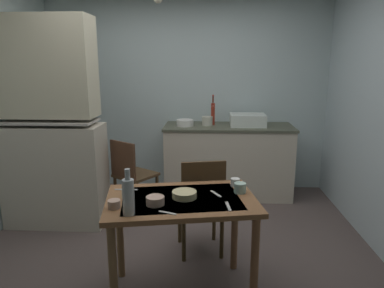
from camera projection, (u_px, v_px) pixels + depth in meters
ground_plane at (174, 253)px, 3.27m from camera, size 4.72×4.72×0.00m
wall_back at (187, 96)px, 4.81m from camera, size 3.82×0.10×2.54m
hutch_cabinet at (52, 132)px, 3.66m from camera, size 1.03×0.44×2.17m
counter_cabinet at (228, 161)px, 4.60m from camera, size 1.64×0.64×0.93m
sink_basin at (248, 120)px, 4.47m from camera, size 0.44×0.34×0.15m
hand_pump at (213, 112)px, 4.52m from camera, size 0.05×0.27×0.39m
mixing_bowl_counter at (185, 123)px, 4.47m from camera, size 0.22×0.22×0.08m
stoneware_crock at (207, 121)px, 4.51m from camera, size 0.14×0.14×0.11m
dining_table at (181, 213)px, 2.55m from camera, size 1.17×0.86×0.77m
chair_far_side at (201, 204)px, 3.14m from camera, size 0.47×0.47×0.91m
chair_by_counter at (132, 174)px, 4.01m from camera, size 0.56×0.56×0.88m
serving_bowl_wide at (155, 201)px, 2.40m from camera, size 0.12×0.12×0.06m
soup_bowl_small at (184, 194)px, 2.53m from camera, size 0.18×0.18×0.05m
teacup_cream at (235, 182)px, 2.76m from camera, size 0.07×0.07×0.06m
mug_dark at (240, 188)px, 2.62m from camera, size 0.09×0.09×0.07m
mug_tall at (127, 194)px, 2.52m from camera, size 0.08×0.08×0.06m
teacup_mint at (114, 204)px, 2.35m from camera, size 0.08×0.08×0.06m
glass_bottle at (128, 196)px, 2.22m from camera, size 0.08×0.08×0.30m
table_knife at (126, 190)px, 2.68m from camera, size 0.18×0.02×0.00m
teaspoon_near_bowl at (228, 206)px, 2.37m from camera, size 0.04×0.16×0.00m
teaspoon_by_cup at (168, 213)px, 2.27m from camera, size 0.12×0.06×0.00m
serving_spoon at (216, 194)px, 2.60m from camera, size 0.09×0.13×0.00m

